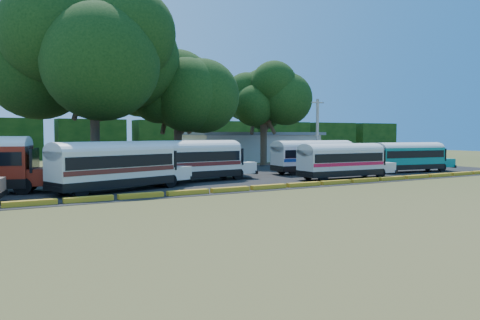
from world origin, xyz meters
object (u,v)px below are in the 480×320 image
bus_teal (410,155)px  tree_west (94,49)px  bus_cream_west (116,163)px  bus_white_red (343,159)px

bus_teal → tree_west: size_ratio=0.58×
bus_cream_west → bus_white_red: bus_cream_west is taller
bus_white_red → tree_west: tree_west is taller
bus_white_red → bus_cream_west: bearing=177.8°
bus_teal → tree_west: (-27.91, 10.53, 9.42)m
bus_cream_west → tree_west: (1.29, 11.38, 9.24)m
bus_cream_west → tree_west: tree_west is taller
tree_west → bus_white_red: bearing=-36.3°
bus_white_red → bus_teal: bus_white_red is taller
bus_white_red → tree_west: 23.37m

